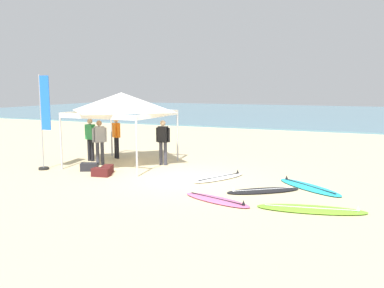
{
  "coord_description": "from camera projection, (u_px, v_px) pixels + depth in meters",
  "views": [
    {
      "loc": [
        5.37,
        -11.53,
        2.98
      ],
      "look_at": [
        -0.08,
        1.12,
        1.0
      ],
      "focal_mm": 37.67,
      "sensor_mm": 36.0,
      "label": 1
    }
  ],
  "objects": [
    {
      "name": "gear_bag_near_tent",
      "position": [
        107.0,
        170.0,
        13.83
      ],
      "size": [
        0.51,
        0.67,
        0.28
      ],
      "primitive_type": "cube",
      "rotation": [
        0.0,
        0.0,
        1.94
      ],
      "color": "#4C1919",
      "rests_on": "ground"
    },
    {
      "name": "ground_plane",
      "position": [
        181.0,
        179.0,
        13.01
      ],
      "size": [
        80.0,
        80.0,
        0.0
      ],
      "primitive_type": "plane",
      "color": "beige"
    },
    {
      "name": "sea",
      "position": [
        311.0,
        113.0,
        43.85
      ],
      "size": [
        80.0,
        36.0,
        0.1
      ],
      "primitive_type": "cube",
      "color": "#568499",
      "rests_on": "ground"
    },
    {
      "name": "gear_bag_on_sand",
      "position": [
        89.0,
        167.0,
        14.29
      ],
      "size": [
        0.68,
        0.55,
        0.28
      ],
      "primitive_type": "cube",
      "rotation": [
        0.0,
        0.0,
        0.46
      ],
      "color": "#232328",
      "rests_on": "ground"
    },
    {
      "name": "person_orange",
      "position": [
        116.0,
        135.0,
        16.66
      ],
      "size": [
        0.47,
        0.39,
        1.71
      ],
      "color": "black",
      "rests_on": "ground"
    },
    {
      "name": "surfboard_black",
      "position": [
        263.0,
        190.0,
        11.46
      ],
      "size": [
        2.1,
        1.76,
        0.19
      ],
      "color": "black",
      "rests_on": "ground"
    },
    {
      "name": "banner_flag",
      "position": [
        44.0,
        126.0,
        14.26
      ],
      "size": [
        0.6,
        0.36,
        3.4
      ],
      "color": "#99999E",
      "rests_on": "ground"
    },
    {
      "name": "person_grey",
      "position": [
        100.0,
        139.0,
        15.21
      ],
      "size": [
        0.4,
        0.43,
        1.71
      ],
      "color": "#383842",
      "rests_on": "ground"
    },
    {
      "name": "surfboard_white",
      "position": [
        219.0,
        178.0,
        13.07
      ],
      "size": [
        1.45,
        2.09,
        0.19
      ],
      "color": "white",
      "rests_on": "ground"
    },
    {
      "name": "surfboard_pink",
      "position": [
        217.0,
        200.0,
        10.52
      ],
      "size": [
        2.14,
        1.19,
        0.19
      ],
      "color": "pink",
      "rests_on": "ground"
    },
    {
      "name": "surfboard_cyan",
      "position": [
        309.0,
        187.0,
        11.87
      ],
      "size": [
        2.29,
        2.03,
        0.19
      ],
      "color": "#23B2CC",
      "rests_on": "ground"
    },
    {
      "name": "surfboard_lime",
      "position": [
        311.0,
        209.0,
        9.72
      ],
      "size": [
        2.68,
        1.17,
        0.19
      ],
      "color": "#7AD12D",
      "rests_on": "ground"
    },
    {
      "name": "person_black",
      "position": [
        163.0,
        139.0,
        15.21
      ],
      "size": [
        0.55,
        0.27,
        1.71
      ],
      "color": "#383842",
      "rests_on": "ground"
    },
    {
      "name": "canopy_tent",
      "position": [
        121.0,
        102.0,
        15.1
      ],
      "size": [
        3.27,
        3.27,
        2.75
      ],
      "color": "#B7B7BC",
      "rests_on": "ground"
    },
    {
      "name": "gear_bag_by_pole",
      "position": [
        101.0,
        172.0,
        13.42
      ],
      "size": [
        0.65,
        0.42,
        0.28
      ],
      "primitive_type": "cube",
      "rotation": [
        0.0,
        0.0,
        0.17
      ],
      "color": "#4C1919",
      "rests_on": "ground"
    },
    {
      "name": "person_green",
      "position": [
        90.0,
        137.0,
        16.05
      ],
      "size": [
        0.55,
        0.26,
        1.71
      ],
      "color": "black",
      "rests_on": "ground"
    }
  ]
}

